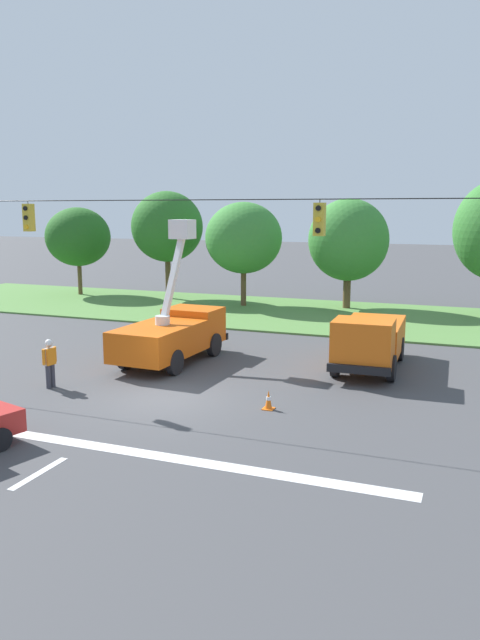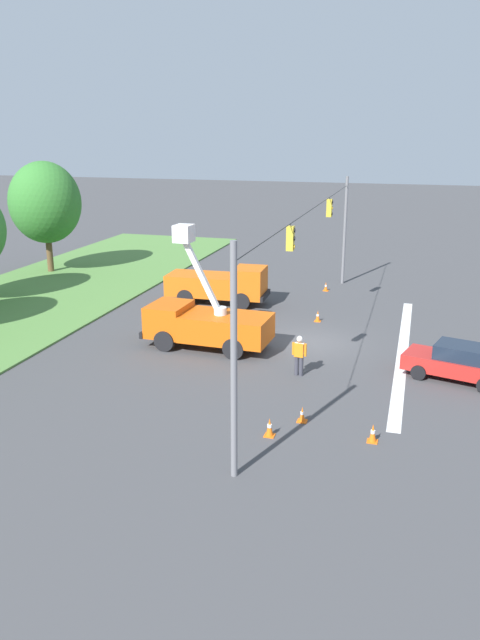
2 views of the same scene
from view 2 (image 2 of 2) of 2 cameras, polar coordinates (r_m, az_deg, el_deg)
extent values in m
plane|color=#424244|center=(31.13, 6.33, -2.02)|extent=(200.00, 200.00, 0.00)
cube|color=silver|center=(30.75, 14.65, -2.72)|extent=(17.60, 0.50, 0.01)
cube|color=silver|center=(30.80, 18.37, -3.02)|extent=(0.20, 2.00, 0.01)
cylinder|color=slate|center=(17.97, -0.57, -4.11)|extent=(0.20, 0.20, 7.20)
cylinder|color=slate|center=(42.83, 9.55, 8.02)|extent=(0.20, 0.20, 7.20)
cylinder|color=black|center=(29.66, 6.75, 10.13)|extent=(26.00, 0.03, 0.03)
cylinder|color=black|center=(24.53, 4.66, 8.66)|extent=(0.02, 0.02, 0.10)
cube|color=gold|center=(24.61, 4.63, 7.44)|extent=(0.32, 0.28, 0.96)
cylinder|color=black|center=(24.53, 5.01, 8.16)|extent=(0.16, 0.05, 0.16)
cylinder|color=black|center=(24.58, 4.99, 7.42)|extent=(0.16, 0.05, 0.16)
cylinder|color=yellow|center=(24.63, 4.97, 6.69)|extent=(0.16, 0.05, 0.16)
cylinder|color=black|center=(34.78, 8.21, 10.97)|extent=(0.02, 0.02, 0.10)
cube|color=gold|center=(34.84, 8.17, 10.11)|extent=(0.32, 0.28, 0.96)
cylinder|color=black|center=(34.78, 8.46, 10.61)|extent=(0.16, 0.05, 0.16)
cylinder|color=yellow|center=(34.81, 8.43, 10.09)|extent=(0.16, 0.05, 0.16)
cylinder|color=black|center=(34.85, 8.41, 9.57)|extent=(0.16, 0.05, 0.16)
cylinder|color=brown|center=(48.11, -17.02, 5.92)|extent=(0.45, 0.45, 2.97)
ellipsoid|color=#33752D|center=(47.59, -17.40, 10.22)|extent=(5.08, 5.12, 5.82)
cube|color=#D6560F|center=(29.56, -1.26, -0.69)|extent=(2.60, 4.24, 1.22)
cube|color=#D6560F|center=(30.61, -6.49, 0.11)|extent=(2.41, 1.87, 1.52)
cube|color=#1E2838|center=(30.79, -7.56, 0.69)|extent=(2.07, 0.19, 0.68)
cube|color=black|center=(31.19, -8.07, -0.79)|extent=(2.44, 0.26, 0.30)
cylinder|color=black|center=(29.78, -6.93, -1.92)|extent=(0.32, 1.01, 1.00)
cylinder|color=black|center=(31.71, -5.21, -0.68)|extent=(0.32, 1.01, 1.00)
cylinder|color=black|center=(28.52, -0.61, -2.64)|extent=(0.32, 1.01, 1.00)
cylinder|color=black|center=(30.53, 0.76, -1.31)|extent=(0.32, 1.01, 1.00)
cylinder|color=silver|center=(29.43, -1.82, 0.84)|extent=(0.60, 0.60, 0.36)
cube|color=white|center=(29.35, -3.47, 3.95)|extent=(0.32, 1.99, 3.62)
cube|color=white|center=(29.30, -5.17, 7.89)|extent=(0.93, 0.84, 0.80)
cube|color=orange|center=(37.97, -3.47, 3.28)|extent=(2.42, 4.22, 1.24)
cube|color=orange|center=(37.14, 0.88, 3.44)|extent=(2.25, 1.85, 1.79)
cube|color=#1E2838|center=(36.94, 1.82, 3.86)|extent=(1.94, 0.17, 0.81)
cube|color=black|center=(37.12, 2.33, 2.24)|extent=(2.28, 0.24, 0.30)
cylinder|color=black|center=(38.40, 0.89, 2.52)|extent=(0.32, 1.01, 1.00)
cylinder|color=black|center=(36.43, 0.14, 1.72)|extent=(0.32, 1.01, 1.00)
cylinder|color=black|center=(39.31, -4.03, 2.81)|extent=(0.32, 1.01, 1.00)
cylinder|color=black|center=(37.39, -5.01, 2.05)|extent=(0.32, 1.01, 1.00)
cube|color=red|center=(27.72, 19.20, -3.91)|extent=(2.85, 4.61, 0.64)
cube|color=#192333|center=(27.49, 19.63, -2.75)|extent=(2.00, 2.39, 0.60)
cylinder|color=black|center=(27.32, 16.01, -4.63)|extent=(0.36, 0.67, 0.64)
cylinder|color=black|center=(28.89, 16.97, -3.53)|extent=(0.36, 0.67, 0.64)
cylinder|color=#383842|center=(26.84, 5.20, -4.17)|extent=(0.18, 0.18, 0.85)
cylinder|color=#383842|center=(26.78, 5.61, -4.23)|extent=(0.18, 0.18, 0.85)
cube|color=orange|center=(26.56, 5.45, -2.74)|extent=(0.29, 0.43, 0.60)
cube|color=silver|center=(26.56, 5.45, -2.74)|extent=(0.13, 0.43, 0.62)
cylinder|color=orange|center=(26.63, 4.90, -2.60)|extent=(0.11, 0.11, 0.55)
cylinder|color=orange|center=(26.47, 6.00, -2.75)|extent=(0.11, 0.11, 0.55)
sphere|color=tan|center=(26.42, 5.47, -1.86)|extent=(0.22, 0.22, 0.22)
sphere|color=white|center=(26.40, 5.48, -1.74)|extent=(0.26, 0.26, 0.26)
cube|color=orange|center=(22.88, 5.69, -9.18)|extent=(0.36, 0.36, 0.03)
cone|color=orange|center=(22.75, 5.72, -8.52)|extent=(0.22, 0.22, 0.55)
cylinder|color=white|center=(22.74, 5.72, -8.46)|extent=(0.14, 0.14, 0.10)
cube|color=orange|center=(34.55, 7.11, -0.10)|extent=(0.36, 0.36, 0.03)
cone|color=orange|center=(34.46, 7.13, 0.40)|extent=(0.24, 0.24, 0.60)
cylinder|color=white|center=(34.46, 7.13, 0.45)|extent=(0.15, 0.15, 0.11)
cube|color=orange|center=(21.87, 12.00, -10.79)|extent=(0.36, 0.36, 0.03)
cone|color=orange|center=(21.73, 12.05, -10.03)|extent=(0.25, 0.25, 0.62)
cylinder|color=white|center=(21.71, 12.06, -9.96)|extent=(0.15, 0.15, 0.11)
cube|color=orange|center=(42.95, -1.56, 3.40)|extent=(0.36, 0.36, 0.03)
cone|color=orange|center=(42.88, -1.57, 3.81)|extent=(0.24, 0.24, 0.61)
cylinder|color=white|center=(42.87, -1.57, 3.85)|extent=(0.15, 0.15, 0.11)
cube|color=orange|center=(21.80, 2.71, -10.50)|extent=(0.36, 0.36, 0.03)
cone|color=orange|center=(21.65, 2.72, -9.71)|extent=(0.26, 0.26, 0.64)
cylinder|color=white|center=(21.64, 2.72, -9.63)|extent=(0.16, 0.16, 0.12)
cube|color=orange|center=(41.27, 7.84, 2.68)|extent=(0.36, 0.36, 0.03)
cone|color=orange|center=(41.20, 7.86, 3.09)|extent=(0.23, 0.23, 0.56)
cylinder|color=white|center=(41.20, 7.86, 3.12)|extent=(0.14, 0.14, 0.10)
camera|label=1|loc=(41.12, 35.19, 8.67)|focal=35.00mm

